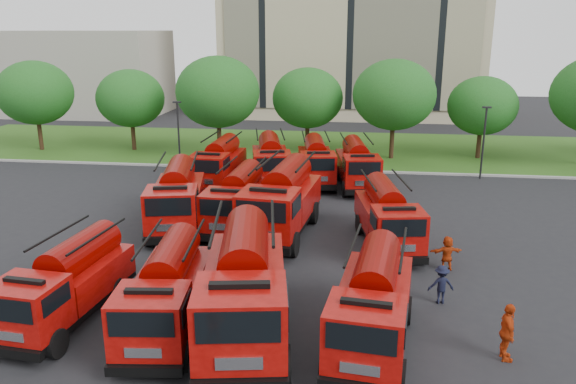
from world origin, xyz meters
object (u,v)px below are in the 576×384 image
firefighter_2 (504,359)px  firefighter_3 (440,303)px  fire_truck_8 (219,163)px  fire_truck_2 (244,286)px  firefighter_0 (345,364)px  firefighter_4 (185,283)px  fire_truck_5 (238,199)px  fire_truck_4 (177,197)px  fire_truck_10 (316,161)px  fire_truck_1 (167,291)px  fire_truck_6 (282,201)px  fire_truck_0 (67,283)px  fire_truck_3 (373,303)px  fire_truck_11 (357,165)px  fire_truck_9 (271,161)px  fire_truck_7 (388,216)px  firefighter_5 (446,270)px

firefighter_2 → firefighter_3: size_ratio=1.26×
fire_truck_8 → fire_truck_2: bearing=-71.5°
firefighter_0 → firefighter_4: bearing=115.1°
fire_truck_5 → fire_truck_4: bearing=-169.1°
fire_truck_10 → firefighter_2: 22.23m
fire_truck_8 → firefighter_3: (12.66, -15.53, -1.55)m
fire_truck_1 → fire_truck_6: size_ratio=0.84×
fire_truck_0 → fire_truck_3: size_ratio=0.94×
fire_truck_10 → firefighter_2: size_ratio=3.50×
fire_truck_1 → fire_truck_11: 20.69m
fire_truck_10 → fire_truck_3: bearing=-88.5°
fire_truck_3 → fire_truck_6: bearing=120.5°
fire_truck_0 → fire_truck_9: fire_truck_9 is taller
fire_truck_10 → firefighter_3: size_ratio=4.40×
fire_truck_0 → firefighter_3: size_ratio=4.21×
fire_truck_7 → fire_truck_9: (-7.41, 10.44, 0.10)m
fire_truck_0 → fire_truck_9: bearing=82.8°
fire_truck_1 → fire_truck_3: (7.03, 0.01, 0.03)m
fire_truck_6 → firefighter_5: bearing=-18.4°
fire_truck_1 → firefighter_3: (9.73, 3.35, -1.51)m
fire_truck_11 → firefighter_3: 16.78m
fire_truck_11 → fire_truck_4: bearing=-143.6°
fire_truck_5 → fire_truck_8: fire_truck_8 is taller
fire_truck_1 → fire_truck_4: bearing=100.1°
fire_truck_4 → fire_truck_10: size_ratio=1.12×
fire_truck_7 → firefighter_5: size_ratio=4.37×
fire_truck_10 → fire_truck_11: bearing=-22.2°
fire_truck_2 → fire_truck_6: (-0.10, 10.03, -0.03)m
fire_truck_6 → fire_truck_8: size_ratio=1.18×
fire_truck_1 → fire_truck_3: 7.03m
fire_truck_7 → firefighter_3: fire_truck_7 is taller
fire_truck_10 → firefighter_4: (-4.11, -16.64, -1.50)m
fire_truck_7 → firefighter_3: (1.84, -5.88, -1.50)m
fire_truck_2 → fire_truck_10: (0.82, 20.28, -0.32)m
firefighter_2 → firefighter_5: (-0.89, 6.94, 0.00)m
firefighter_2 → fire_truck_9: bearing=27.0°
firefighter_0 → fire_truck_4: bearing=100.0°
fire_truck_4 → firefighter_2: fire_truck_4 is taller
firefighter_4 → fire_truck_8: bearing=-57.7°
fire_truck_6 → fire_truck_10: fire_truck_6 is taller
fire_truck_2 → firefighter_4: fire_truck_2 is taller
fire_truck_0 → fire_truck_8: bearing=92.6°
fire_truck_2 → firefighter_2: (8.59, -0.49, -1.82)m
fire_truck_8 → fire_truck_11: 9.28m
fire_truck_4 → fire_truck_9: 9.88m
firefighter_0 → firefighter_5: bearing=33.6°
fire_truck_7 → fire_truck_4: bearing=163.9°
firefighter_0 → firefighter_3: firefighter_0 is taller
firefighter_0 → fire_truck_7: bearing=52.6°
fire_truck_8 → fire_truck_7: bearing=-39.9°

